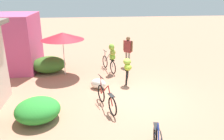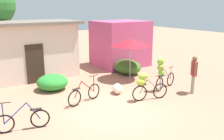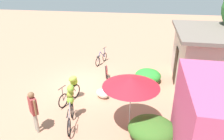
# 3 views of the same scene
# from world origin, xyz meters

# --- Properties ---
(ground_plane) EXTENTS (60.00, 60.00, 0.00)m
(ground_plane) POSITION_xyz_m (0.00, 0.00, 0.00)
(ground_plane) COLOR #B0795E
(shop_pink) EXTENTS (3.20, 2.80, 2.93)m
(shop_pink) POSITION_xyz_m (4.43, 5.79, 1.47)
(shop_pink) COLOR #C44B7A
(shop_pink) RESTS_ON ground
(hedge_bush_front_left) EXTENTS (1.45, 1.47, 0.72)m
(hedge_bush_front_left) POSITION_xyz_m (-1.18, 3.39, 0.36)
(hedge_bush_front_left) COLOR #2C8D31
(hedge_bush_front_left) RESTS_ON ground
(hedge_bush_front_right) EXTENTS (1.44, 1.73, 0.83)m
(hedge_bush_front_right) POSITION_xyz_m (3.50, 3.71, 0.42)
(hedge_bush_front_right) COLOR #386825
(hedge_bush_front_right) RESTS_ON ground
(market_umbrella) EXTENTS (2.08, 2.08, 2.16)m
(market_umbrella) POSITION_xyz_m (3.01, 2.85, 1.99)
(market_umbrella) COLOR beige
(market_umbrella) RESTS_ON ground
(bicycle_near_pile) EXTENTS (1.70, 0.55, 1.05)m
(bicycle_near_pile) POSITION_xyz_m (-0.66, 1.08, 0.37)
(bicycle_near_pile) COLOR black
(bicycle_near_pile) RESTS_ON ground
(bicycle_center_loaded) EXTENTS (1.59, 0.52, 1.21)m
(bicycle_center_loaded) POSITION_xyz_m (1.54, -0.10, 0.74)
(bicycle_center_loaded) COLOR black
(bicycle_center_loaded) RESTS_ON ground
(bicycle_by_shop) EXTENTS (1.72, 0.63, 1.56)m
(bicycle_by_shop) POSITION_xyz_m (3.08, 0.48, 0.87)
(bicycle_by_shop) COLOR black
(bicycle_by_shop) RESTS_ON ground
(produce_sack) EXTENTS (0.73, 0.83, 0.44)m
(produce_sack) POSITION_xyz_m (1.09, 1.26, 0.22)
(produce_sack) COLOR silver
(produce_sack) RESTS_ON ground
(person_vendor) EXTENTS (0.41, 0.47, 1.70)m
(person_vendor) POSITION_xyz_m (3.97, -0.57, 1.05)
(person_vendor) COLOR gray
(person_vendor) RESTS_ON ground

